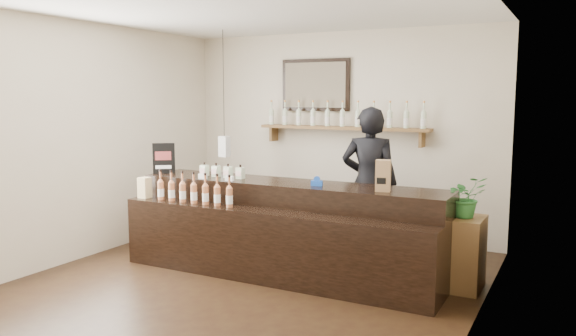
# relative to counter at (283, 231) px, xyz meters

# --- Properties ---
(ground) EXTENTS (5.00, 5.00, 0.00)m
(ground) POSITION_rel_counter_xyz_m (-0.15, -0.57, -0.47)
(ground) COLOR black
(ground) RESTS_ON ground
(room_shell) EXTENTS (5.00, 5.00, 5.00)m
(room_shell) POSITION_rel_counter_xyz_m (-0.15, -0.57, 1.24)
(room_shell) COLOR beige
(room_shell) RESTS_ON ground
(back_wall_decor) EXTENTS (2.66, 0.96, 1.69)m
(back_wall_decor) POSITION_rel_counter_xyz_m (-0.30, 1.81, 1.29)
(back_wall_decor) COLOR brown
(back_wall_decor) RESTS_ON ground
(counter) EXTENTS (3.55, 0.94, 1.16)m
(counter) POSITION_rel_counter_xyz_m (0.00, 0.00, 0.00)
(counter) COLOR black
(counter) RESTS_ON ground
(promo_sign) EXTENTS (0.23, 0.17, 0.37)m
(promo_sign) POSITION_rel_counter_xyz_m (-1.66, 0.04, 0.71)
(promo_sign) COLOR black
(promo_sign) RESTS_ON counter
(paper_bag) EXTENTS (0.16, 0.13, 0.31)m
(paper_bag) POSITION_rel_counter_xyz_m (1.11, 0.03, 0.68)
(paper_bag) COLOR olive
(paper_bag) RESTS_ON counter
(tape_dispenser) EXTENTS (0.13, 0.07, 0.10)m
(tape_dispenser) POSITION_rel_counter_xyz_m (0.39, 0.04, 0.57)
(tape_dispenser) COLOR blue
(tape_dispenser) RESTS_ON counter
(side_cabinet) EXTENTS (0.37, 0.51, 0.73)m
(side_cabinet) POSITION_rel_counter_xyz_m (1.85, 0.40, -0.10)
(side_cabinet) COLOR brown
(side_cabinet) RESTS_ON ground
(potted_plant) EXTENTS (0.49, 0.49, 0.42)m
(potted_plant) POSITION_rel_counter_xyz_m (1.85, 0.40, 0.48)
(potted_plant) COLOR #2D712E
(potted_plant) RESTS_ON side_cabinet
(shopkeeper) EXTENTS (0.83, 0.64, 2.05)m
(shopkeeper) POSITION_rel_counter_xyz_m (0.64, 0.98, 0.56)
(shopkeeper) COLOR black
(shopkeeper) RESTS_ON ground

